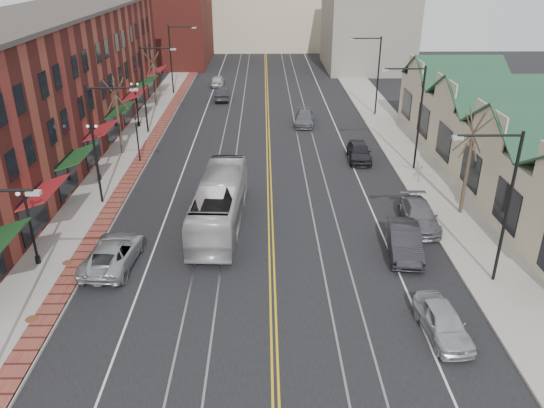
{
  "coord_description": "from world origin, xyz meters",
  "views": [
    {
      "loc": [
        -0.39,
        -17.15,
        15.37
      ],
      "look_at": [
        0.07,
        11.47,
        2.0
      ],
      "focal_mm": 35.0,
      "sensor_mm": 36.0,
      "label": 1
    }
  ],
  "objects_px": {
    "parked_car_a": "(443,322)",
    "parked_car_d": "(359,152)",
    "parked_car_c": "(419,215)",
    "transit_bus": "(220,203)",
    "parked_car_b": "(404,241)",
    "parked_suv": "(113,253)"
  },
  "relations": [
    {
      "from": "parked_suv",
      "to": "parked_car_c",
      "type": "distance_m",
      "value": 18.48
    },
    {
      "from": "parked_car_a",
      "to": "parked_car_c",
      "type": "height_order",
      "value": "parked_car_c"
    },
    {
      "from": "parked_car_b",
      "to": "parked_car_c",
      "type": "xyz_separation_m",
      "value": [
        1.8,
        3.43,
        -0.09
      ]
    },
    {
      "from": "parked_suv",
      "to": "parked_car_b",
      "type": "xyz_separation_m",
      "value": [
        16.15,
        0.96,
        0.06
      ]
    },
    {
      "from": "parked_car_c",
      "to": "parked_car_d",
      "type": "xyz_separation_m",
      "value": [
        -1.8,
        11.9,
        0.05
      ]
    },
    {
      "from": "transit_bus",
      "to": "parked_car_b",
      "type": "distance_m",
      "value": 11.33
    },
    {
      "from": "parked_car_d",
      "to": "parked_car_a",
      "type": "bearing_deg",
      "value": -86.75
    },
    {
      "from": "parked_car_a",
      "to": "parked_car_d",
      "type": "height_order",
      "value": "parked_car_d"
    },
    {
      "from": "parked_car_c",
      "to": "parked_car_d",
      "type": "relative_size",
      "value": 1.1
    },
    {
      "from": "parked_car_b",
      "to": "parked_car_d",
      "type": "bearing_deg",
      "value": 96.52
    },
    {
      "from": "parked_car_c",
      "to": "parked_car_d",
      "type": "bearing_deg",
      "value": 101.45
    },
    {
      "from": "parked_suv",
      "to": "parked_car_c",
      "type": "bearing_deg",
      "value": -162.39
    },
    {
      "from": "parked_car_d",
      "to": "parked_car_c",
      "type": "bearing_deg",
      "value": -78.15
    },
    {
      "from": "parked_suv",
      "to": "parked_car_b",
      "type": "relative_size",
      "value": 1.1
    },
    {
      "from": "parked_suv",
      "to": "parked_car_a",
      "type": "height_order",
      "value": "parked_suv"
    },
    {
      "from": "parked_car_b",
      "to": "parked_suv",
      "type": "bearing_deg",
      "value": -170.1
    },
    {
      "from": "transit_bus",
      "to": "parked_car_d",
      "type": "relative_size",
      "value": 2.45
    },
    {
      "from": "transit_bus",
      "to": "parked_suv",
      "type": "height_order",
      "value": "transit_bus"
    },
    {
      "from": "parked_suv",
      "to": "parked_car_a",
      "type": "xyz_separation_m",
      "value": [
        16.15,
        -6.2,
        -0.04
      ]
    },
    {
      "from": "parked_car_b",
      "to": "parked_car_d",
      "type": "height_order",
      "value": "parked_car_b"
    },
    {
      "from": "transit_bus",
      "to": "parked_car_a",
      "type": "bearing_deg",
      "value": 137.28
    },
    {
      "from": "parked_suv",
      "to": "transit_bus",
      "type": "bearing_deg",
      "value": -135.39
    }
  ]
}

